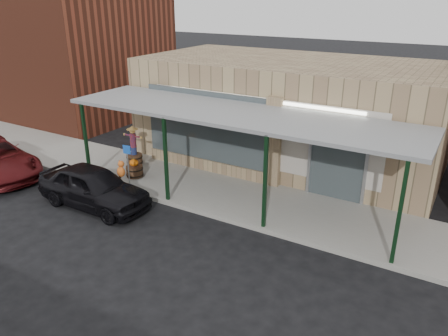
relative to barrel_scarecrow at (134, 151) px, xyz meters
The scene contains 9 objects.
ground 6.50m from the barrel_scarecrow, 39.33° to the right, with size 120.00×120.00×0.00m, color black.
sidewalk 5.06m from the barrel_scarecrow, ahead, with size 40.00×3.20×0.15m, color gray.
storefront 6.59m from the barrel_scarecrow, 39.13° to the left, with size 12.00×6.25×4.20m.
awning 5.54m from the barrel_scarecrow, ahead, with size 12.00×3.00×3.04m.
block_buildings_near 9.20m from the barrel_scarecrow, 36.07° to the left, with size 61.00×8.00×8.00m.
barrel_scarecrow is the anchor object (origin of this frame).
barrel_pumpkin 1.36m from the barrel_scarecrow, 48.35° to the right, with size 0.74×0.74×0.74m.
handicap_sign 2.15m from the barrel_scarecrow, 53.47° to the right, with size 0.31×0.06×1.52m.
parked_sedan 3.55m from the barrel_scarecrow, 70.04° to the right, with size 4.06×1.74×1.48m.
Camera 1 is at (6.68, -8.34, 6.67)m, focal length 35.00 mm.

